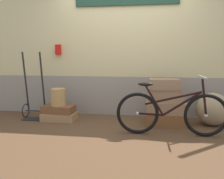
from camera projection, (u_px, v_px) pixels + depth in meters
name	position (u px, v px, depth m)	size (l,w,h in m)	color
ground	(120.00, 128.00, 3.98)	(8.73, 5.20, 0.06)	#513823
station_building	(125.00, 43.00, 4.60)	(6.73, 0.74, 2.84)	gray
suitcase_0	(60.00, 116.00, 4.34)	(0.60, 0.38, 0.14)	#9E754C
suitcase_1	(59.00, 109.00, 4.32)	(0.56, 0.32, 0.14)	brown
suitcase_2	(165.00, 119.00, 4.04)	(0.67, 0.39, 0.21)	brown
suitcase_3	(166.00, 107.00, 4.04)	(0.67, 0.37, 0.20)	#937051
suitcase_4	(165.00, 95.00, 4.02)	(0.56, 0.29, 0.21)	#937051
suitcase_5	(165.00, 84.00, 3.96)	(0.50, 0.27, 0.18)	#937051
wicker_basket	(58.00, 97.00, 4.27)	(0.26, 0.26, 0.31)	#A8844C
luggage_trolley	(35.00, 103.00, 4.45)	(0.42, 0.36, 1.25)	black
burlap_sack	(213.00, 109.00, 4.00)	(0.54, 0.46, 0.56)	#9E8966
bicycle	(171.00, 113.00, 3.50)	(1.63, 0.46, 0.89)	black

